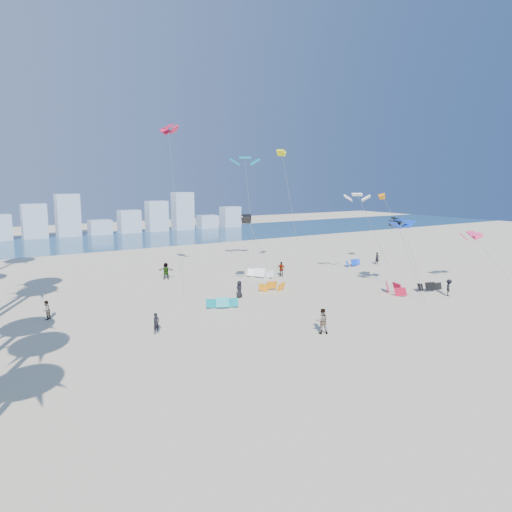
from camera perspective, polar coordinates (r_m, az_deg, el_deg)
ground at (r=30.09m, az=12.24°, el=-12.99°), size 220.00×220.00×0.00m
ocean at (r=94.30m, az=-20.53°, el=1.54°), size 220.00×220.00×0.00m
kitesurfer_near at (r=36.65m, az=-11.57°, el=-7.70°), size 0.65×0.53×1.53m
kitesurfer_mid at (r=36.16m, az=7.72°, el=-7.54°), size 1.15×1.09×1.87m
kitesurfers_far at (r=51.34m, az=-0.88°, el=-2.64°), size 42.58×23.72×1.91m
grounded_kites at (r=51.72m, az=7.72°, el=-3.08°), size 27.76×17.67×1.02m
flying_kites at (r=53.09m, az=7.27°, el=7.86°), size 29.55×27.32×17.08m
distant_skyline at (r=103.52m, az=-22.49°, el=3.75°), size 85.00×3.00×8.40m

